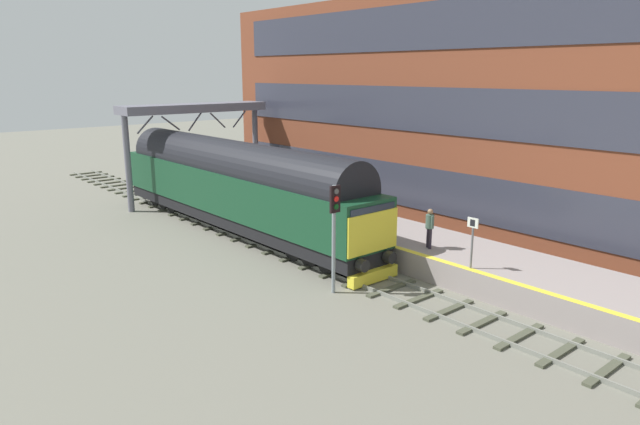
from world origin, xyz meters
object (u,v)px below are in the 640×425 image
(signal_post_near, at_px, (334,224))
(waiting_passenger, at_px, (430,225))
(platform_number_sign, at_px, (472,235))
(diesel_locomotive, at_px, (235,184))

(signal_post_near, bearing_deg, waiting_passenger, -9.53)
(platform_number_sign, relative_size, waiting_passenger, 1.16)
(signal_post_near, distance_m, waiting_passenger, 4.63)
(diesel_locomotive, relative_size, signal_post_near, 4.90)
(diesel_locomotive, bearing_deg, platform_number_sign, -81.90)
(waiting_passenger, bearing_deg, platform_number_sign, -171.15)
(diesel_locomotive, height_order, signal_post_near, diesel_locomotive)
(diesel_locomotive, distance_m, signal_post_near, 9.83)
(diesel_locomotive, relative_size, platform_number_sign, 10.50)
(diesel_locomotive, height_order, platform_number_sign, diesel_locomotive)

